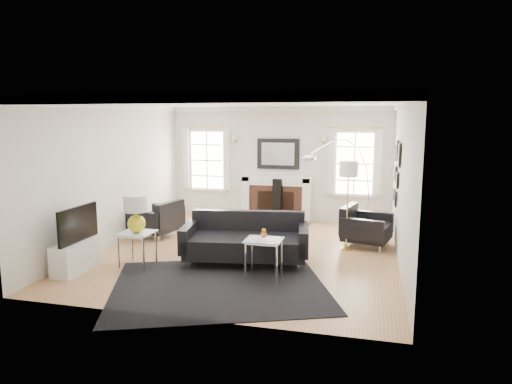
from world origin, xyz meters
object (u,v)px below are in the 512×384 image
(fireplace, at_px, (276,199))
(coffee_table, at_px, (209,233))
(arc_floor_lamp, at_px, (340,181))
(gourd_lamp, at_px, (136,211))
(armchair_right, at_px, (364,228))
(armchair_left, at_px, (159,220))
(sofa, at_px, (246,241))

(fireplace, relative_size, coffee_table, 2.14)
(coffee_table, distance_m, arc_floor_lamp, 3.23)
(gourd_lamp, distance_m, arc_floor_lamp, 4.58)
(armchair_right, bearing_deg, gourd_lamp, -148.74)
(gourd_lamp, relative_size, arc_floor_lamp, 0.30)
(armchair_left, xyz_separation_m, coffee_table, (1.38, -0.67, -0.04))
(sofa, distance_m, coffee_table, 1.06)
(arc_floor_lamp, bearing_deg, gourd_lamp, -133.78)
(fireplace, distance_m, sofa, 3.36)
(fireplace, distance_m, coffee_table, 2.90)
(coffee_table, bearing_deg, armchair_left, 153.87)
(fireplace, xyz_separation_m, gourd_lamp, (-1.59, -4.04, 0.42))
(armchair_left, bearing_deg, arc_floor_lamp, 20.52)
(armchair_right, distance_m, coffee_table, 3.07)
(armchair_right, height_order, coffee_table, armchair_right)
(fireplace, bearing_deg, sofa, -87.56)
(gourd_lamp, bearing_deg, sofa, 21.48)
(fireplace, bearing_deg, armchair_left, -135.22)
(sofa, bearing_deg, gourd_lamp, -158.52)
(coffee_table, bearing_deg, armchair_right, 19.42)
(sofa, xyz_separation_m, arc_floor_lamp, (1.43, 2.62, 0.77))
(sofa, relative_size, arc_floor_lamp, 1.07)
(sofa, relative_size, armchair_left, 2.02)
(fireplace, bearing_deg, armchair_right, -39.71)
(armchair_left, distance_m, gourd_lamp, 2.08)
(fireplace, height_order, armchair_left, fireplace)
(fireplace, height_order, sofa, fireplace)
(armchair_right, bearing_deg, fireplace, 140.29)
(coffee_table, xyz_separation_m, gourd_lamp, (-0.83, -1.24, 0.64))
(fireplace, distance_m, armchair_right, 2.78)
(arc_floor_lamp, bearing_deg, coffee_table, -138.54)
(gourd_lamp, bearing_deg, fireplace, 68.47)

